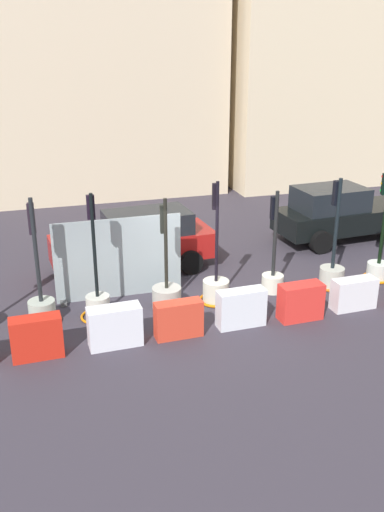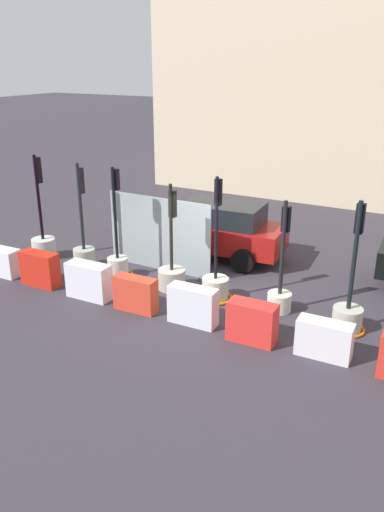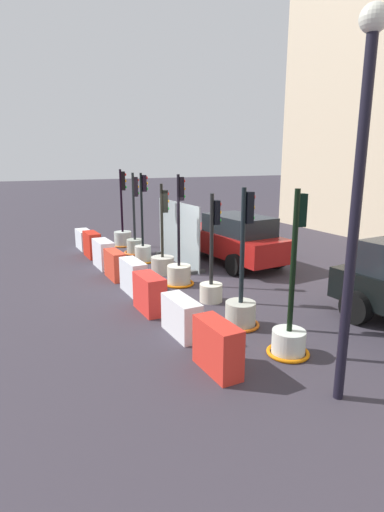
% 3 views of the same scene
% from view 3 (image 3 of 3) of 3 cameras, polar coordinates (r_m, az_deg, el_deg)
% --- Properties ---
extents(ground_plane, '(120.00, 120.00, 0.00)m').
position_cam_3_polar(ground_plane, '(12.06, -4.05, -3.39)').
color(ground_plane, '#36313B').
extents(traffic_light_0, '(0.87, 0.87, 3.11)m').
position_cam_3_polar(traffic_light_0, '(16.85, -9.74, 3.07)').
color(traffic_light_0, silver).
rests_on(traffic_light_0, ground_plane).
extents(traffic_light_1, '(0.87, 0.87, 3.02)m').
position_cam_3_polar(traffic_light_1, '(15.40, -8.05, 2.01)').
color(traffic_light_1, '#A9B2A2').
rests_on(traffic_light_1, ground_plane).
extents(traffic_light_2, '(0.87, 0.87, 3.06)m').
position_cam_3_polar(traffic_light_2, '(14.15, -6.93, 1.21)').
color(traffic_light_2, beige).
rests_on(traffic_light_2, ground_plane).
extents(traffic_light_3, '(0.72, 0.72, 2.79)m').
position_cam_3_polar(traffic_light_3, '(12.63, -4.15, -0.40)').
color(traffic_light_3, '#AEAA9E').
rests_on(traffic_light_3, ground_plane).
extents(traffic_light_4, '(0.87, 0.87, 3.11)m').
position_cam_3_polar(traffic_light_4, '(11.50, -1.84, -2.01)').
color(traffic_light_4, beige).
rests_on(traffic_light_4, ground_plane).
extents(traffic_light_5, '(0.57, 0.57, 2.71)m').
position_cam_3_polar(traffic_light_5, '(10.13, 2.79, -3.29)').
color(traffic_light_5, silver).
rests_on(traffic_light_5, ground_plane).
extents(traffic_light_6, '(0.83, 0.83, 2.97)m').
position_cam_3_polar(traffic_light_6, '(8.74, 6.95, -6.80)').
color(traffic_light_6, '#B7B9AB').
rests_on(traffic_light_6, ground_plane).
extents(traffic_light_7, '(0.79, 0.79, 3.04)m').
position_cam_3_polar(traffic_light_7, '(7.67, 13.63, -10.02)').
color(traffic_light_7, silver).
rests_on(traffic_light_7, ground_plane).
extents(construction_barrier_0, '(1.17, 0.50, 0.76)m').
position_cam_3_polar(construction_barrier_0, '(16.62, -14.97, 2.27)').
color(construction_barrier_0, white).
rests_on(construction_barrier_0, ground_plane).
extents(construction_barrier_1, '(1.06, 0.45, 0.92)m').
position_cam_3_polar(construction_barrier_1, '(15.16, -13.94, 1.56)').
color(construction_barrier_1, red).
rests_on(construction_barrier_1, ground_plane).
extents(construction_barrier_2, '(1.16, 0.49, 0.91)m').
position_cam_3_polar(construction_barrier_2, '(13.61, -12.39, 0.27)').
color(construction_barrier_2, white).
rests_on(construction_barrier_2, ground_plane).
extents(construction_barrier_3, '(1.08, 0.40, 0.84)m').
position_cam_3_polar(construction_barrier_3, '(12.28, -10.84, -1.25)').
color(construction_barrier_3, red).
rests_on(construction_barrier_3, ground_plane).
extents(construction_barrier_4, '(1.13, 0.43, 0.89)m').
position_cam_3_polar(construction_barrier_4, '(10.89, -8.30, -2.93)').
color(construction_barrier_4, silver).
rests_on(construction_barrier_4, ground_plane).
extents(construction_barrier_5, '(1.05, 0.49, 0.89)m').
position_cam_3_polar(construction_barrier_5, '(9.54, -6.03, -5.29)').
color(construction_barrier_5, red).
rests_on(construction_barrier_5, ground_plane).
extents(construction_barrier_6, '(1.12, 0.45, 0.78)m').
position_cam_3_polar(construction_barrier_6, '(8.29, -1.50, -8.59)').
color(construction_barrier_6, white).
rests_on(construction_barrier_6, ground_plane).
extents(construction_barrier_7, '(1.04, 0.44, 0.88)m').
position_cam_3_polar(construction_barrier_7, '(6.96, 3.61, -12.71)').
color(construction_barrier_7, red).
rests_on(construction_barrier_7, ground_plane).
extents(car_red_compact, '(4.69, 2.29, 1.68)m').
position_cam_3_polar(car_red_compact, '(13.89, 5.76, 2.49)').
color(car_red_compact, '#A01614').
rests_on(car_red_compact, ground_plane).
extents(street_lamp_post, '(0.36, 0.36, 5.37)m').
position_cam_3_polar(street_lamp_post, '(5.87, 22.56, 10.66)').
color(street_lamp_post, black).
rests_on(street_lamp_post, ground_plane).
extents(site_fence_panel, '(3.24, 0.50, 2.10)m').
position_cam_3_polar(site_fence_panel, '(13.78, -1.99, 3.05)').
color(site_fence_panel, '#8F9DA1').
rests_on(site_fence_panel, ground_plane).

